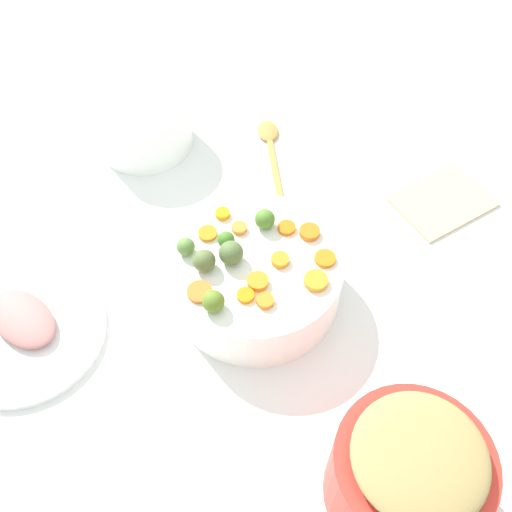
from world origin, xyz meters
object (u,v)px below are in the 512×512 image
(metal_pot, at_px, (405,478))
(wooden_spoon, at_px, (271,147))
(serving_bowl_carrots, at_px, (256,277))
(ham_plate, at_px, (25,333))
(casserole_dish, at_px, (142,123))

(metal_pot, bearing_deg, wooden_spoon, -93.51)
(serving_bowl_carrots, relative_size, metal_pot, 1.39)
(metal_pot, relative_size, ham_plate, 0.77)
(casserole_dish, bearing_deg, metal_pot, 104.07)
(serving_bowl_carrots, distance_m, ham_plate, 0.40)
(casserole_dish, bearing_deg, wooden_spoon, 159.15)
(ham_plate, bearing_deg, serving_bowl_carrots, 174.77)
(serving_bowl_carrots, bearing_deg, casserole_dish, -75.52)
(casserole_dish, xyz_separation_m, ham_plate, (0.28, 0.40, -0.05))
(wooden_spoon, height_order, casserole_dish, casserole_dish)
(wooden_spoon, bearing_deg, casserole_dish, -20.85)
(serving_bowl_carrots, height_order, metal_pot, metal_pot)
(serving_bowl_carrots, relative_size, casserole_dish, 1.45)
(serving_bowl_carrots, xyz_separation_m, casserole_dish, (0.11, -0.43, 0.00))
(serving_bowl_carrots, distance_m, wooden_spoon, 0.37)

